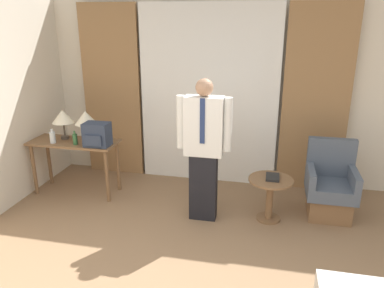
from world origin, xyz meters
TOP-DOWN VIEW (x-y plane):
  - wall_back at (0.00, 3.20)m, footprint 10.00×0.06m
  - curtain_sheer_center at (0.00, 3.07)m, footprint 2.00×0.06m
  - curtain_drape_left at (-1.49, 3.07)m, footprint 0.89×0.06m
  - curtain_drape_right at (1.49, 3.07)m, footprint 0.89×0.06m
  - desk at (-1.72, 2.24)m, footprint 1.21×0.49m
  - table_lamp_left at (-1.89, 2.31)m, footprint 0.30×0.30m
  - table_lamp_right at (-1.55, 2.31)m, footprint 0.30×0.30m
  - bottle_near_edge at (-1.63, 2.12)m, footprint 0.06×0.06m
  - bottle_by_lamp at (-1.96, 2.11)m, footprint 0.08×0.08m
  - backpack at (-1.31, 2.13)m, footprint 0.33×0.25m
  - person at (0.16, 1.90)m, footprint 0.65×0.21m
  - armchair at (1.68, 2.31)m, footprint 0.58×0.59m
  - side_table at (0.95, 2.02)m, footprint 0.54×0.54m
  - book at (0.97, 2.05)m, footprint 0.16×0.23m

SIDE VIEW (x-z plane):
  - armchair at x=1.68m, z-range -0.12..0.82m
  - side_table at x=0.95m, z-range 0.10..0.64m
  - book at x=0.97m, z-range 0.54..0.57m
  - desk at x=-1.72m, z-range 0.25..1.02m
  - bottle_near_edge at x=-1.63m, z-range 0.75..0.93m
  - bottle_by_lamp at x=-1.96m, z-range 0.75..0.94m
  - backpack at x=-1.31m, z-range 0.76..1.07m
  - person at x=0.16m, z-range 0.08..1.81m
  - table_lamp_left at x=-1.89m, z-range 0.87..1.28m
  - table_lamp_right at x=-1.55m, z-range 0.87..1.28m
  - curtain_sheer_center at x=0.00m, z-range 0.00..2.58m
  - curtain_drape_left at x=-1.49m, z-range 0.00..2.58m
  - curtain_drape_right at x=1.49m, z-range 0.00..2.58m
  - wall_back at x=0.00m, z-range 0.00..2.70m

